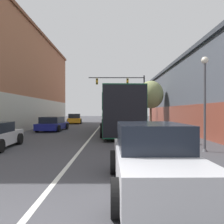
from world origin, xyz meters
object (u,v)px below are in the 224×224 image
hatchback_foreground (152,158)px  parked_car_left_near (53,124)px  bus (118,110)px  parked_car_left_far (75,119)px  street_lamp (205,97)px  traffic_signal_gantry (128,89)px  street_tree_near (151,95)px

hatchback_foreground → parked_car_left_near: size_ratio=0.89×
bus → parked_car_left_far: bus is taller
bus → street_lamp: bearing=-159.9°
parked_car_left_near → traffic_signal_gantry: size_ratio=0.62×
parked_car_left_near → street_lamp: size_ratio=1.11×
traffic_signal_gantry → street_tree_near: size_ratio=1.47×
parked_car_left_far → street_tree_near: bearing=-136.1°
parked_car_left_far → traffic_signal_gantry: traffic_signal_gantry is taller
bus → parked_car_left_near: bus is taller
bus → hatchback_foreground: (0.40, -13.64, -1.20)m
traffic_signal_gantry → street_tree_near: (2.17, -5.32, -1.15)m
bus → parked_car_left_far: 14.97m
bus → parked_car_left_far: size_ratio=2.74×
bus → parked_car_left_near: bearing=72.8°
street_lamp → street_tree_near: size_ratio=0.81×
parked_car_left_near → street_tree_near: street_tree_near is taller
street_lamp → street_tree_near: bearing=89.3°
hatchback_foreground → street_lamp: bearing=-35.3°
hatchback_foreground → parked_car_left_far: 28.02m
parked_car_left_near → parked_car_left_far: (-0.02, 11.96, 0.06)m
parked_car_left_far → traffic_signal_gantry: (7.75, -2.62, 4.15)m
hatchback_foreground → parked_car_left_far: size_ratio=0.91×
bus → parked_car_left_near: (-6.07, 1.65, -1.30)m
street_lamp → bus: bearing=112.1°
bus → traffic_signal_gantry: bearing=-10.5°
hatchback_foreground → traffic_signal_gantry: traffic_signal_gantry is taller
traffic_signal_gantry → street_tree_near: traffic_signal_gantry is taller
street_lamp → parked_car_left_near: bearing=132.4°
bus → parked_car_left_far: bearing=22.2°
hatchback_foreground → parked_car_left_far: hatchback_foreground is taller
bus → traffic_signal_gantry: size_ratio=1.65×
bus → street_tree_near: (3.82, 5.68, 1.76)m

